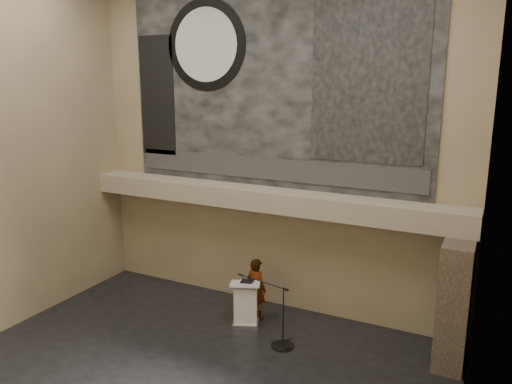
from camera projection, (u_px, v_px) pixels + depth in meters
The scene contains 18 objects.
floor at pixel (184, 380), 9.95m from camera, with size 10.00×10.00×0.00m, color black.
wall_back at pixel (270, 145), 12.48m from camera, with size 10.00×0.02×8.50m, color #897457.
wall_right at pixel (477, 201), 6.80m from camera, with size 0.02×8.00×8.50m, color #897457.
soffit at pixel (263, 199), 12.42m from camera, with size 10.00×0.80×0.50m, color gray.
sprinkler_left at pixel (208, 203), 13.14m from camera, with size 0.04×0.04×0.06m, color #B2893D.
sprinkler_right at pixel (336, 219), 11.61m from camera, with size 0.04×0.04×0.06m, color #B2893D.
banner at pixel (270, 86), 12.13m from camera, with size 8.00×0.05×5.00m, color black.
banner_text_strip at pixel (269, 169), 12.55m from camera, with size 7.76×0.02×0.55m, color #2C2C2C.
banner_clock_rim at pixel (206, 45), 12.66m from camera, with size 2.30×2.30×0.02m, color black.
banner_clock_face at pixel (205, 45), 12.64m from camera, with size 1.84×1.84×0.02m, color silver.
banner_building_print at pixel (368, 82), 11.02m from camera, with size 2.60×0.02×3.60m, color black.
banner_brick_print at pixel (157, 96), 13.65m from camera, with size 1.10×0.02×3.20m, color black.
stone_pier at pixel (455, 302), 10.35m from camera, with size 0.60×1.40×2.70m, color #3F3226.
lectern at pixel (246, 304), 12.07m from camera, with size 0.84×0.73×1.13m.
binder at pixel (247, 282), 11.95m from camera, with size 0.28×0.23×0.04m, color black.
papers at pixel (242, 282), 11.96m from camera, with size 0.19×0.26×0.01m, color white.
speaker_person at pixel (256, 289), 12.35m from camera, with size 0.57×0.38×1.57m, color white.
mic_stand at pixel (281, 337), 11.18m from camera, with size 1.55×0.56×1.43m.
Camera 1 is at (5.27, -7.26, 5.89)m, focal length 35.00 mm.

